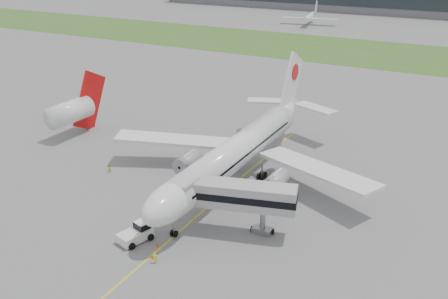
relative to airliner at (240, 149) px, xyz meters
The scene contains 14 objects.
ground 7.47m from the airliner, 90.00° to the right, with size 600.00×600.00×0.00m, color slate.
apron_markings 11.38m from the airliner, 90.00° to the right, with size 70.00×70.00×0.04m, color yellow, non-canonical shape.
grass_strip 115.27m from the airliner, 90.00° to the left, with size 600.00×50.00×0.02m, color #365D23.
terminal_building 225.01m from the airliner, 90.00° to the left, with size 320.00×22.30×14.00m.
control_tower 244.38m from the airliner, 111.62° to the left, with size 12.00×12.00×56.00m, color slate, non-canonical shape.
airliner is the anchor object (origin of this frame).
pushback_tug 23.71m from the airliner, 99.66° to the right, with size 4.15×5.17×2.37m.
jet_bridge 16.41m from the airliner, 67.53° to the right, with size 16.29×8.78×7.73m.
safety_cone_left 23.70m from the airliner, 91.24° to the right, with size 0.43×0.43×0.60m, color #F13E0C.
safety_cone_right 26.07m from the airliner, 88.88° to the right, with size 0.39×0.39×0.53m, color #F13E0C.
ground_crew_near 26.65m from the airliner, 87.06° to the right, with size 0.61×0.40×1.66m, color #DDFF2A.
ground_crew_far 23.24m from the airliner, 159.19° to the right, with size 0.73×0.57×1.51m, color #B2D022.
neighbor_aircraft 39.85m from the airliner, behind, with size 4.74×16.25×13.31m.
distant_aircraft_left 173.19m from the airliner, 105.58° to the left, with size 26.62×23.49×10.18m, color white, non-canonical shape.
Camera 1 is at (33.85, -63.19, 37.48)m, focal length 40.00 mm.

